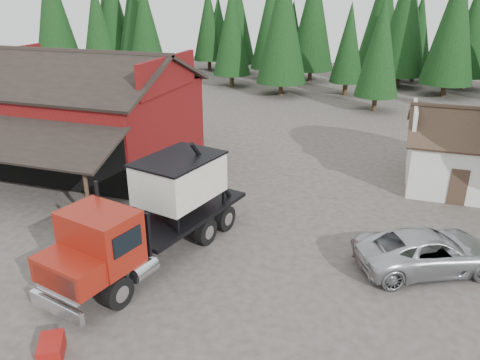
% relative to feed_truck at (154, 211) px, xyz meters
% --- Properties ---
extents(ground, '(120.00, 120.00, 0.00)m').
position_rel_feed_truck_xyz_m(ground, '(1.01, -0.35, -2.14)').
color(ground, '#413933').
rests_on(ground, ground).
extents(red_barn, '(12.80, 13.63, 7.18)m').
position_rel_feed_truck_xyz_m(red_barn, '(-9.99, 9.55, 0.56)').
color(red_barn, maroon).
rests_on(red_barn, ground).
extents(conifer_backdrop, '(76.00, 16.00, 16.00)m').
position_rel_feed_truck_xyz_m(conifer_backdrop, '(1.01, 41.65, -2.14)').
color(conifer_backdrop, black).
rests_on(conifer_backdrop, ground).
extents(near_pine_a, '(4.40, 4.40, 11.40)m').
position_rel_feed_truck_xyz_m(near_pine_a, '(-20.99, 27.65, 4.26)').
color(near_pine_a, '#382619').
rests_on(near_pine_a, ground).
extents(near_pine_b, '(3.96, 3.96, 10.40)m').
position_rel_feed_truck_xyz_m(near_pine_b, '(7.01, 29.65, 3.75)').
color(near_pine_b, '#382619').
rests_on(near_pine_b, ground).
extents(near_pine_d, '(5.28, 5.28, 13.40)m').
position_rel_feed_truck_xyz_m(near_pine_d, '(-2.99, 33.65, 5.26)').
color(near_pine_d, '#382619').
rests_on(near_pine_d, ground).
extents(feed_truck, '(4.93, 10.47, 4.57)m').
position_rel_feed_truck_xyz_m(feed_truck, '(0.00, 0.00, 0.00)').
color(feed_truck, black).
rests_on(feed_truck, ground).
extents(silver_car, '(6.49, 5.13, 1.64)m').
position_rel_feed_truck_xyz_m(silver_car, '(10.86, 2.65, -1.32)').
color(silver_car, '#B3B6BB').
rests_on(silver_car, ground).
extents(equip_box, '(1.16, 1.30, 0.60)m').
position_rel_feed_truck_xyz_m(equip_box, '(-0.28, -6.35, -1.84)').
color(equip_box, maroon).
rests_on(equip_box, ground).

